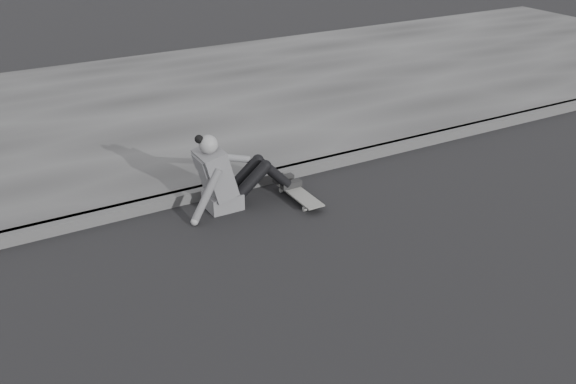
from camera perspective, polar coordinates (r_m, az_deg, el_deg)
name	(u,v)px	position (r m, az deg, el deg)	size (l,w,h in m)	color
ground	(288,337)	(5.13, 0.00, -12.78)	(80.00, 80.00, 0.00)	black
curb	(172,200)	(7.10, -10.30, -0.68)	(24.00, 0.16, 0.12)	#444444
sidewalk	(99,118)	(9.80, -16.44, 6.34)	(24.00, 6.00, 0.12)	#3A3A3A
skateboard	(298,194)	(7.09, 0.93, -0.19)	(0.20, 0.78, 0.09)	#969691
seated_woman	(227,176)	(6.86, -5.40, 1.42)	(1.38, 0.46, 0.88)	#58585B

